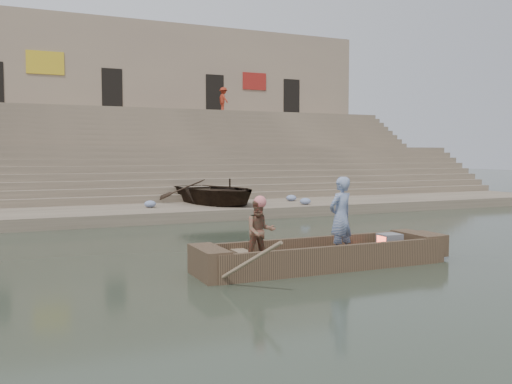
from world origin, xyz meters
TOP-DOWN VIEW (x-y plane):
  - ground at (0.00, 0.00)m, footprint 120.00×120.00m
  - lower_landing at (0.00, 8.00)m, footprint 32.00×4.00m
  - mid_landing at (0.00, 15.50)m, footprint 32.00×3.00m
  - upper_landing at (0.00, 22.50)m, footprint 32.00×3.00m
  - ghat_steps at (0.00, 17.19)m, footprint 32.00×11.00m
  - building_wall at (0.00, 26.50)m, footprint 32.00×5.07m
  - main_rowboat at (-1.97, -2.40)m, footprint 5.00×1.30m
  - rowboat_trim at (-1.76, -2.41)m, footprint 6.04×2.63m
  - standing_man at (-1.59, -2.54)m, footprint 0.73×0.58m
  - rowing_man at (-3.46, -2.47)m, footprint 0.72×0.60m
  - television at (-0.20, -2.40)m, footprint 0.46×0.42m
  - beached_rowboat at (-0.48, 8.47)m, footprint 4.42×5.54m
  - pedestrian at (4.75, 21.60)m, footprint 0.67×1.06m
  - cloth_bundles at (-1.67, 8.16)m, footprint 13.99×2.44m

SIDE VIEW (x-z plane):
  - ground at x=0.00m, z-range 0.00..0.00m
  - main_rowboat at x=-1.97m, z-range 0.00..0.22m
  - lower_landing at x=0.00m, z-range 0.00..0.40m
  - rowboat_trim at x=-1.76m, z-range -0.68..1.30m
  - television at x=-0.20m, z-range 0.22..0.62m
  - cloth_bundles at x=-1.67m, z-range 0.40..0.66m
  - rowing_man at x=-3.46m, z-range 0.22..1.53m
  - beached_rowboat at x=-0.48m, z-range 0.40..1.43m
  - standing_man at x=-1.59m, z-range 0.22..1.95m
  - mid_landing at x=0.00m, z-range 0.00..2.80m
  - ghat_steps at x=0.00m, z-range -0.80..4.40m
  - upper_landing at x=0.00m, z-range 0.00..5.20m
  - building_wall at x=0.00m, z-range 0.00..11.20m
  - pedestrian at x=4.75m, z-range 5.20..6.77m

